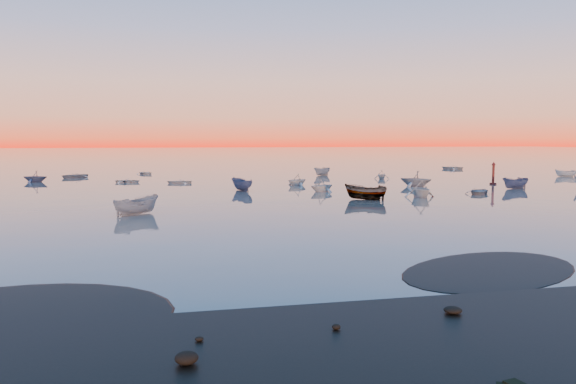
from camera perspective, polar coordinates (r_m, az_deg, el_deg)
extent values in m
plane|color=#6E655C|center=(122.81, -7.78, 2.52)|extent=(600.00, 600.00, 0.00)
imported|color=gray|center=(46.62, -15.14, -2.22)|extent=(3.98, 4.43, 1.46)
imported|color=beige|center=(60.13, 13.32, -0.50)|extent=(4.00, 1.82, 1.39)
cylinder|color=#4F1411|center=(79.91, 20.11, 0.77)|extent=(0.89, 0.89, 0.30)
cylinder|color=#4F1411|center=(79.83, 20.13, 1.65)|extent=(0.32, 0.32, 2.57)
cone|color=#4F1411|center=(79.75, 20.17, 2.75)|extent=(0.59, 0.59, 0.49)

